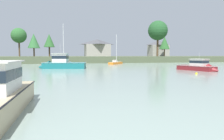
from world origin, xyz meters
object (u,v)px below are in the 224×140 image
sailboat_orange (116,63)px  cruiser_maroon (200,68)px  cruiser_teal (60,65)px  mooring_buoy_yellow (196,74)px  sailboat_skyblue (64,64)px

sailboat_orange → cruiser_maroon: bearing=-74.9°
sailboat_orange → cruiser_teal: (-15.52, -15.71, 0.46)m
cruiser_teal → mooring_buoy_yellow: (18.29, -16.56, -0.60)m
sailboat_orange → sailboat_skyblue: 14.51m
cruiser_maroon → mooring_buoy_yellow: size_ratio=19.73×
sailboat_orange → cruiser_maroon: 28.11m
sailboat_orange → sailboat_skyblue: size_ratio=0.79×
sailboat_skyblue → mooring_buoy_yellow: bearing=-60.9°
sailboat_skyblue → sailboat_orange: bearing=5.3°
sailboat_skyblue → mooring_buoy_yellow: 35.39m
sailboat_orange → mooring_buoy_yellow: (2.77, -32.27, -0.14)m
sailboat_orange → cruiser_teal: sailboat_orange is taller
cruiser_maroon → sailboat_orange: bearing=105.1°
sailboat_orange → sailboat_skyblue: sailboat_skyblue is taller
cruiser_teal → sailboat_skyblue: 14.41m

